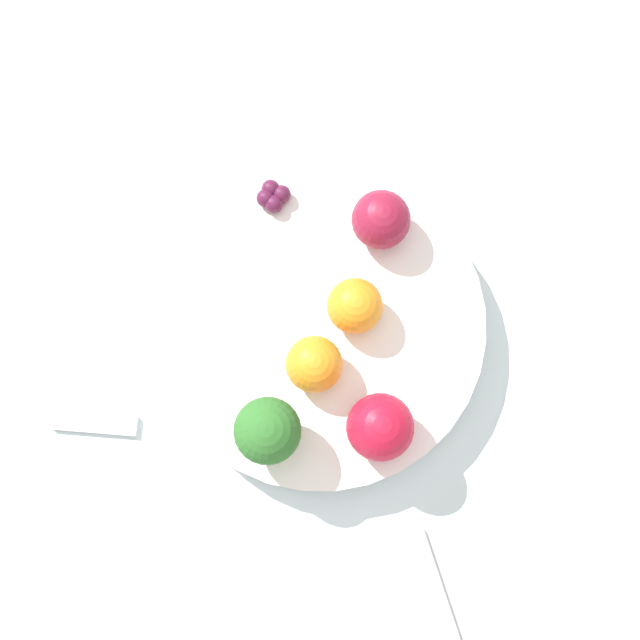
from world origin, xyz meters
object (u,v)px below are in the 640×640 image
apple_red (380,427)px  apple_green (381,220)px  orange_front (314,364)px  spoon (95,423)px  bowl (320,327)px  napkin (377,625)px  orange_back (355,306)px  broccoli (267,431)px  grape_cluster (273,196)px

apple_red → apple_green: apple_red is taller
orange_front → spoon: (-0.03, 0.18, -0.06)m
bowl → napkin: size_ratio=1.89×
orange_back → napkin: 0.25m
bowl → orange_front: (-0.04, 0.01, 0.04)m
broccoli → apple_green: broccoli is taller
napkin → spoon: 0.28m
broccoli → grape_cluster: 0.20m
apple_red → orange_front: size_ratio=1.17×
apple_red → apple_green: size_ratio=1.10×
apple_red → napkin: size_ratio=0.37×
orange_front → bowl: bearing=-11.9°
apple_red → spoon: bearing=83.3°
napkin → orange_front: bearing=9.1°
broccoli → spoon: (0.02, 0.15, -0.07)m
broccoli → grape_cluster: size_ratio=2.19×
broccoli → spoon: broccoli is taller
grape_cluster → apple_red: bearing=-160.9°
orange_back → grape_cluster: (0.10, 0.06, -0.01)m
orange_back → grape_cluster: orange_back is taller
apple_red → broccoli: bearing=87.5°
apple_green → orange_front: apple_green is taller
grape_cluster → napkin: size_ratio=0.20×
bowl → apple_green: bearing=-36.6°
spoon → grape_cluster: bearing=-43.9°
broccoli → grape_cluster: (0.19, -0.02, -0.03)m
apple_green → napkin: size_ratio=0.33×
orange_back → spoon: orange_back is taller
broccoli → napkin: 0.19m
bowl → apple_red: apple_red is taller
bowl → grape_cluster: bearing=15.5°
orange_back → grape_cluster: size_ratio=1.55×
apple_green → orange_back: size_ratio=1.07×
orange_front → grape_cluster: size_ratio=1.56×
broccoli → spoon: 0.16m
apple_green → spoon: size_ratio=0.66×
bowl → grape_cluster: grape_cluster is taller
bowl → orange_back: bearing=-77.1°
apple_red → spoon: (0.03, 0.23, -0.06)m
broccoli → napkin: bearing=-155.2°
apple_green → orange_front: bearing=150.5°
apple_red → apple_green: 0.17m
bowl → orange_back: size_ratio=6.06×
orange_front → napkin: size_ratio=0.31×
grape_cluster → orange_back: bearing=-150.2°
broccoli → apple_red: bearing=-92.5°
orange_back → napkin: (-0.25, 0.00, -0.06)m
broccoli → apple_green: 0.19m
bowl → broccoli: 0.11m
spoon → apple_green: bearing=-61.1°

